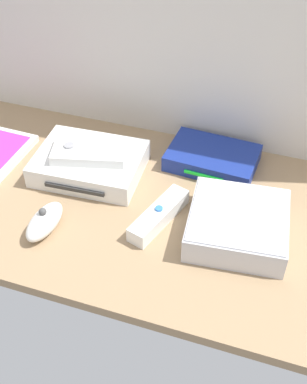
{
  "coord_description": "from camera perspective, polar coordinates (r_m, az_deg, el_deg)",
  "views": [
    {
      "loc": [
        21.5,
        -64.39,
        64.97
      ],
      "look_at": [
        0.0,
        0.0,
        4.0
      ],
      "focal_mm": 46.54,
      "sensor_mm": 36.0,
      "label": 1
    }
  ],
  "objects": [
    {
      "name": "mini_computer",
      "position": [
        0.88,
        9.62,
        -3.66
      ],
      "size": [
        18.61,
        18.61,
        5.3
      ],
      "rotation": [
        0.0,
        0.0,
        0.1
      ],
      "color": "silver",
      "rests_on": "ground_plane"
    },
    {
      "name": "remote_classic_pad",
      "position": [
        0.99,
        -7.34,
        4.65
      ],
      "size": [
        15.93,
        11.3,
        2.4
      ],
      "rotation": [
        0.0,
        0.0,
        0.25
      ],
      "color": "white",
      "rests_on": "game_console"
    },
    {
      "name": "remote_wand",
      "position": [
        0.9,
        0.63,
        -2.68
      ],
      "size": [
        7.75,
        15.21,
        3.4
      ],
      "rotation": [
        0.0,
        0.0,
        -0.3
      ],
      "color": "white",
      "rests_on": "ground_plane"
    },
    {
      "name": "game_console",
      "position": [
        1.01,
        -7.33,
        3.28
      ],
      "size": [
        21.85,
        17.39,
        4.4
      ],
      "rotation": [
        0.0,
        0.0,
        0.06
      ],
      "color": "white",
      "rests_on": "ground_plane"
    },
    {
      "name": "remote_nunchuk",
      "position": [
        0.91,
        -12.37,
        -3.3
      ],
      "size": [
        5.11,
        10.29,
        5.1
      ],
      "rotation": [
        0.0,
        0.0,
        -0.07
      ],
      "color": "white",
      "rests_on": "ground_plane"
    },
    {
      "name": "ground_plane",
      "position": [
        0.95,
        0.0,
        -2.25
      ],
      "size": [
        100.0,
        48.0,
        2.0
      ],
      "primitive_type": "cube",
      "color": "#9E7F5B",
      "rests_on": "ground"
    },
    {
      "name": "network_router",
      "position": [
        1.04,
        6.78,
        3.91
      ],
      "size": [
        18.67,
        13.14,
        3.4
      ],
      "rotation": [
        0.0,
        0.0,
        -0.06
      ],
      "color": "navy",
      "rests_on": "ground_plane"
    }
  ]
}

